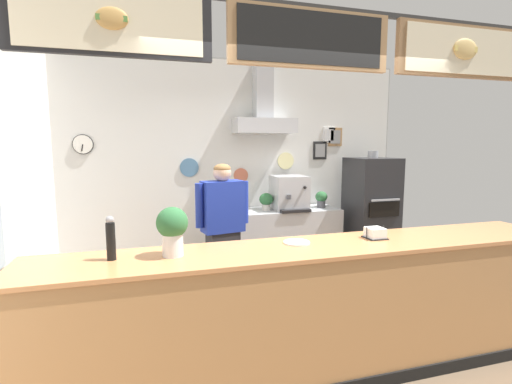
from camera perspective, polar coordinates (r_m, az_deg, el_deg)
name	(u,v)px	position (r m, az deg, el deg)	size (l,w,h in m)	color
ground_plane	(297,345)	(3.63, 6.28, -22.26)	(5.78, 5.78, 0.00)	brown
back_wall_assembly	(241,160)	(5.18, -2.30, 4.91)	(4.81, 2.57, 2.94)	gray
service_counter	(318,310)	(3.06, 9.48, -17.36)	(4.21, 0.62, 1.03)	#B77F4C
back_prep_counter	(276,242)	(5.24, 3.08, -7.59)	(1.75, 0.58, 0.89)	#B7BABF
pizza_oven	(371,214)	(5.52, 17.10, -3.28)	(0.61, 0.64, 1.70)	#232326
shop_worker	(223,235)	(3.90, -5.07, -6.59)	(0.57, 0.29, 1.59)	#232328
espresso_machine	(289,193)	(5.14, 5.08, -0.14)	(0.46, 0.50, 0.46)	#B7BABF
potted_oregano	(266,200)	(5.07, 1.57, -1.28)	(0.19, 0.19, 0.24)	beige
potted_sage	(227,203)	(4.90, -4.43, -1.74)	(0.16, 0.16, 0.22)	#9E563D
potted_rosemary	(321,198)	(5.37, 9.95, -0.96)	(0.17, 0.17, 0.23)	#4C4C51
basil_vase	(172,229)	(2.60, -12.66, -5.61)	(0.21, 0.21, 0.34)	silver
condiment_plate	(297,242)	(2.92, 6.22, -7.65)	(0.20, 0.20, 0.01)	white
napkin_holder	(375,233)	(3.18, 17.73, -6.06)	(0.16, 0.16, 0.10)	#262628
pepper_grinder	(111,238)	(2.64, -21.31, -6.60)	(0.06, 0.06, 0.30)	black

